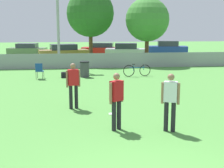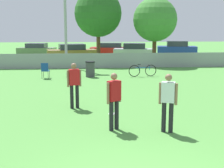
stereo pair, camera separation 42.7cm
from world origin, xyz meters
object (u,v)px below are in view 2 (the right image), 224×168
Objects in this scene: parked_car_red at (111,49)px; trash_bin at (90,69)px; gear_bag_sideline at (73,75)px; parked_car_blue at (177,48)px; tree_far_right at (155,20)px; player_defender_red at (74,83)px; player_thrower_red at (114,98)px; frisbee_disc at (112,114)px; parked_car_tan at (72,52)px; player_receiver_white at (168,99)px; parked_car_olive at (37,49)px; parked_car_silver at (134,51)px; folding_chair_sideline at (45,70)px; tree_near_pole at (98,13)px; bicycle_sideline at (143,70)px.

trash_bin is at bearing -87.49° from parked_car_red.
parked_car_blue reaches higher than gear_bag_sideline.
tree_far_right reaches higher than player_defender_red.
player_defender_red is 2.89m from player_thrower_red.
frisbee_disc is 0.06× the size of parked_car_tan.
player_receiver_white reaches higher than parked_car_olive.
parked_car_blue is (5.08, 2.82, 0.04)m from parked_car_silver.
player_defender_red is 7.32m from folding_chair_sideline.
tree_near_pole is 1.37× the size of parked_car_blue.
parked_car_silver reaches higher than frisbee_disc.
tree_near_pole reaches higher than frisbee_disc.
tree_near_pole is 17.71m from player_thrower_red.
parked_car_olive reaches higher than bicycle_sideline.
player_receiver_white is at bearing -54.61° from frisbee_disc.
tree_near_pole is 1.29× the size of parked_car_red.
parked_car_blue reaches higher than trash_bin.
parked_car_blue reaches higher than folding_chair_sideline.
parked_car_tan is at bearing 121.95° from player_receiver_white.
parked_car_olive is 0.88× the size of parked_car_red.
parked_car_silver is at bearing 68.77° from trash_bin.
player_defender_red is (-5.94, -13.42, -2.60)m from tree_far_right.
player_defender_red reaches higher than trash_bin.
tree_near_pole is 3.58× the size of player_defender_red.
gear_bag_sideline is (-3.10, 10.32, -0.81)m from player_receiver_white.
trash_bin is 1.10m from gear_bag_sideline.
player_thrower_red reaches higher than folding_chair_sideline.
player_receiver_white reaches higher than parked_car_red.
trash_bin is 0.20× the size of parked_car_tan.
tree_far_right is 1.14× the size of parked_car_red.
trash_bin is 11.28m from parked_car_tan.
frisbee_disc is 0.29× the size of folding_chair_sideline.
bicycle_sideline is (2.40, -7.49, -3.73)m from tree_near_pole.
parked_car_blue is at bearing 33.44° from player_thrower_red.
parked_car_tan is 5.57m from parked_car_red.
frisbee_disc is at bearing -107.80° from tree_far_right.
frisbee_disc is 0.38× the size of gear_bag_sideline.
trash_bin is 1.35× the size of gear_bag_sideline.
parked_car_red is (7.97, -0.13, 0.00)m from parked_car_olive.
parked_car_olive is (-7.52, 25.48, -0.31)m from player_receiver_white.
parked_car_tan is at bearing 106.31° from bicycle_sideline.
player_defender_red is at bearing -95.31° from trash_bin.
tree_far_right reaches higher than gear_bag_sideline.
gear_bag_sideline is 0.17× the size of parked_car_silver.
trash_bin is at bearing -164.81° from folding_chair_sideline.
player_defender_red is 0.35× the size of parked_car_tan.
player_receiver_white is 11.03m from folding_chair_sideline.
player_receiver_white is 1.83× the size of folding_chair_sideline.
bicycle_sideline is at bearing -75.34° from parked_car_red.
player_thrower_red is at bearing -80.93° from gear_bag_sideline.
player_thrower_red is 1.76× the size of trash_bin.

